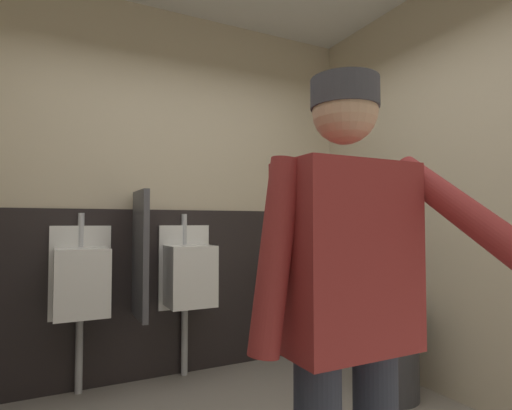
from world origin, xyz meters
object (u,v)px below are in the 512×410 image
object	(u,v)px
urinal_left	(81,281)
person	(349,300)
trash_bin	(389,345)
urinal_middle	(188,275)

from	to	relation	value
urinal_left	person	distance (m)	2.12
urinal_left	person	bearing A→B (deg)	-73.08
person	urinal_left	bearing A→B (deg)	106.92
urinal_left	trash_bin	xyz separation A→B (m)	(1.86, -0.92, -0.43)
urinal_left	urinal_middle	bearing A→B (deg)	0.00
urinal_middle	trash_bin	distance (m)	1.51
urinal_middle	urinal_left	bearing A→B (deg)	180.00
urinal_middle	person	world-z (taller)	person
urinal_left	trash_bin	size ratio (longest dim) A/B	1.78
person	trash_bin	distance (m)	1.76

